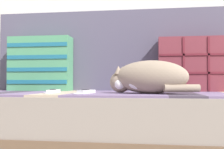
% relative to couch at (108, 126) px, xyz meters
% --- Properties ---
extents(couch, '(1.72, 0.87, 0.38)m').
position_rel_couch_xyz_m(couch, '(0.00, 0.00, 0.00)').
color(couch, brown).
rests_on(couch, ground_plane).
extents(sofa_backrest, '(1.68, 0.14, 0.55)m').
position_rel_couch_xyz_m(sofa_backrest, '(0.00, 0.37, 0.47)').
color(sofa_backrest, '#514C60').
rests_on(sofa_backrest, couch).
extents(throw_pillow_quilted, '(0.45, 0.14, 0.34)m').
position_rel_couch_xyz_m(throw_pillow_quilted, '(0.52, 0.22, 0.36)').
color(throw_pillow_quilted, brown).
rests_on(throw_pillow_quilted, couch).
extents(throw_pillow_striped, '(0.42, 0.14, 0.37)m').
position_rel_couch_xyz_m(throw_pillow_striped, '(-0.50, 0.22, 0.38)').
color(throw_pillow_striped, '#4C9366').
rests_on(throw_pillow_striped, couch).
extents(sleeping_cat, '(0.45, 0.27, 0.17)m').
position_rel_couch_xyz_m(sleeping_cat, '(0.23, -0.17, 0.27)').
color(sleeping_cat, gray).
rests_on(sleeping_cat, couch).
extents(game_remote_near, '(0.05, 0.19, 0.02)m').
position_rel_couch_xyz_m(game_remote_near, '(-0.27, -0.16, 0.20)').
color(game_remote_near, white).
rests_on(game_remote_near, couch).
extents(game_remote_far, '(0.09, 0.19, 0.02)m').
position_rel_couch_xyz_m(game_remote_far, '(-0.08, -0.21, 0.20)').
color(game_remote_far, white).
rests_on(game_remote_far, couch).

